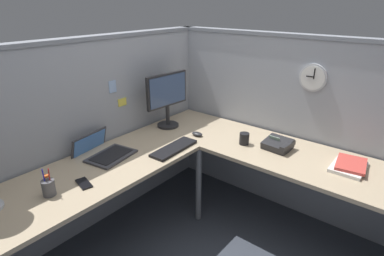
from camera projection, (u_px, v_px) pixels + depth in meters
The scene contains 16 objects.
ground_plane at pixel (202, 235), 2.63m from camera, with size 6.80×6.80×0.00m, color #383D47.
cubicle_wall_back at pixel (92, 136), 2.58m from camera, with size 2.57×0.12×1.58m.
cubicle_wall_right at pixel (285, 125), 2.80m from camera, with size 0.12×2.37×1.58m.
desk at pixel (196, 179), 2.26m from camera, with size 2.35×2.15×0.73m.
monitor at pixel (167, 96), 2.84m from camera, with size 0.46×0.20×0.50m.
laptop at pixel (102, 151), 2.40m from camera, with size 0.40×0.43×0.22m.
keyboard at pixel (174, 148), 2.48m from camera, with size 0.43×0.14×0.02m, color black.
computer_mouse at pixel (197, 134), 2.73m from camera, with size 0.06×0.10×0.03m, color #232326.
pen_cup at pixel (49, 187), 1.89m from camera, with size 0.08×0.08×0.18m.
cell_phone at pixel (84, 183), 2.02m from camera, with size 0.07×0.14×0.01m, color black.
office_phone at pixel (278, 145), 2.48m from camera, with size 0.20×0.22×0.11m.
book_stack at pixel (350, 166), 2.20m from camera, with size 0.30×0.23×0.04m.
coffee_mug at pixel (244, 139), 2.56m from camera, with size 0.08×0.08×0.10m, color black.
wall_clock at pixel (313, 78), 2.47m from camera, with size 0.04×0.22×0.22m.
pinned_note_leftmost at pixel (113, 87), 2.56m from camera, with size 0.07×0.00×0.10m, color #99B7E5.
pinned_note_middle at pixel (122, 102), 2.68m from camera, with size 0.09×0.00×0.07m, color #EAD84C.
Camera 1 is at (-1.68, -1.26, 1.83)m, focal length 29.41 mm.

